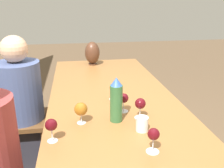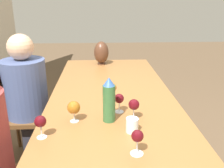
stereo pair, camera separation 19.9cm
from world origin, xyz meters
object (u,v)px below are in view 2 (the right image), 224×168
object	(u,v)px
water_tumbler	(132,125)
person_far	(28,97)
chair_far	(21,111)
vase	(101,53)
water_bottle	(109,100)
wine_glass_2	(119,99)
wine_glass_5	(40,122)
wine_glass_6	(74,108)
wine_glass_0	(137,137)
wine_glass_7	(112,88)
wine_glass_1	(134,105)

from	to	relation	value
water_tumbler	person_far	xyz separation A→B (m)	(0.88, 0.86, -0.16)
chair_far	vase	bearing A→B (deg)	-48.05
water_bottle	wine_glass_2	world-z (taller)	water_bottle
wine_glass_5	wine_glass_6	distance (m)	0.25
wine_glass_0	wine_glass_7	distance (m)	0.73
wine_glass_0	wine_glass_6	xyz separation A→B (m)	(0.37, 0.35, -0.00)
water_bottle	water_tumbler	bearing A→B (deg)	-138.78
wine_glass_5	wine_glass_7	xyz separation A→B (m)	(0.54, -0.43, -0.01)
water_tumbler	wine_glass_6	bearing A→B (deg)	67.15
water_bottle	water_tumbler	size ratio (longest dim) A/B	3.34
wine_glass_7	vase	bearing A→B (deg)	3.78
water_bottle	vase	distance (m)	1.43
water_tumbler	vase	bearing A→B (deg)	5.98
wine_glass_6	wine_glass_1	bearing A→B (deg)	-88.57
wine_glass_1	person_far	distance (m)	1.16
wine_glass_6	chair_far	world-z (taller)	chair_far
water_bottle	chair_far	xyz separation A→B (m)	(0.73, 0.81, -0.41)
wine_glass_7	water_tumbler	bearing A→B (deg)	-169.37
water_bottle	wine_glass_7	bearing A→B (deg)	-5.88
wine_glass_7	person_far	world-z (taller)	person_far
water_tumbler	wine_glass_7	xyz separation A→B (m)	(0.50, 0.09, 0.05)
wine_glass_6	wine_glass_7	xyz separation A→B (m)	(0.35, -0.26, -0.00)
wine_glass_1	wine_glass_0	bearing A→B (deg)	175.01
wine_glass_1	person_far	xyz separation A→B (m)	(0.72, 0.89, -0.22)
wine_glass_2	person_far	bearing A→B (deg)	52.73
water_bottle	person_far	bearing A→B (deg)	44.68
water_bottle	wine_glass_7	size ratio (longest dim) A/B	2.27
person_far	water_tumbler	bearing A→B (deg)	-135.88
water_bottle	chair_far	world-z (taller)	water_bottle
wine_glass_6	wine_glass_5	bearing A→B (deg)	138.09
water_tumbler	wine_glass_0	distance (m)	0.23
wine_glass_2	wine_glass_7	distance (m)	0.23
wine_glass_0	wine_glass_5	distance (m)	0.55
water_tumbler	person_far	size ratio (longest dim) A/B	0.07
wine_glass_0	wine_glass_6	bearing A→B (deg)	43.47
wine_glass_0	wine_glass_7	xyz separation A→B (m)	(0.72, 0.09, -0.01)
water_tumbler	person_far	distance (m)	1.24
vase	wine_glass_6	distance (m)	1.45
wine_glass_6	wine_glass_7	bearing A→B (deg)	-36.41
chair_far	wine_glass_1	bearing A→B (deg)	-126.63
wine_glass_1	vase	bearing A→B (deg)	7.84
wine_glass_0	wine_glass_6	distance (m)	0.51
wine_glass_0	wine_glass_1	size ratio (longest dim) A/B	0.97
wine_glass_1	person_far	bearing A→B (deg)	50.77
vase	wine_glass_7	xyz separation A→B (m)	(-1.08, -0.07, -0.05)
wine_glass_1	water_tumbler	bearing A→B (deg)	169.29
wine_glass_0	water_tumbler	bearing A→B (deg)	-0.81
water_tumbler	wine_glass_2	distance (m)	0.28
wine_glass_7	wine_glass_6	bearing A→B (deg)	143.59
wine_glass_5	wine_glass_7	bearing A→B (deg)	-38.41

